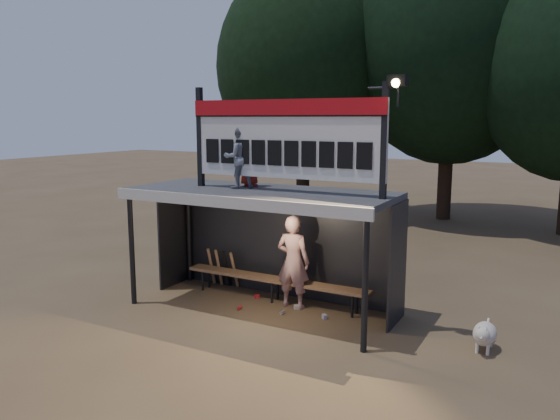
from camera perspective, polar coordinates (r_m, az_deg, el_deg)
The scene contains 12 objects.
ground at distance 10.69m, azimuth -2.00°, elevation -10.33°, with size 80.00×80.00×0.00m, color brown.
player at distance 10.54m, azimuth 1.38°, elevation -5.41°, with size 0.66×0.44×1.82m, color silver.
child_a at distance 10.38m, azimuth -4.34°, elevation 5.48°, with size 0.57×0.44×1.16m, color gray.
child_b at distance 10.68m, azimuth -3.24°, elevation 5.37°, with size 0.53×0.34×1.08m, color maroon.
dugout_shelter at distance 10.42m, azimuth -1.38°, elevation -0.33°, with size 5.10×2.08×2.32m.
scoreboard_assembly at distance 9.78m, azimuth 0.71°, elevation 7.74°, with size 4.10×0.27×1.99m.
bench at distance 11.01m, azimuth -0.55°, elevation -7.35°, with size 4.00×0.35×0.48m.
tree_left at distance 20.85m, azimuth 2.49°, elevation 14.72°, with size 6.46×6.46×9.27m.
tree_mid at distance 20.73m, azimuth 17.49°, elevation 16.14°, with size 7.22×7.22×10.36m.
dog at distance 9.38m, azimuth 20.58°, elevation -12.03°, with size 0.36×0.81×0.49m.
bats at distance 11.96m, azimuth -6.01°, elevation -6.04°, with size 0.68×0.35×0.84m.
litter at distance 10.65m, azimuth -0.02°, elevation -10.18°, with size 1.80×0.86×0.08m.
Camera 1 is at (5.10, -8.66, 3.63)m, focal length 35.00 mm.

